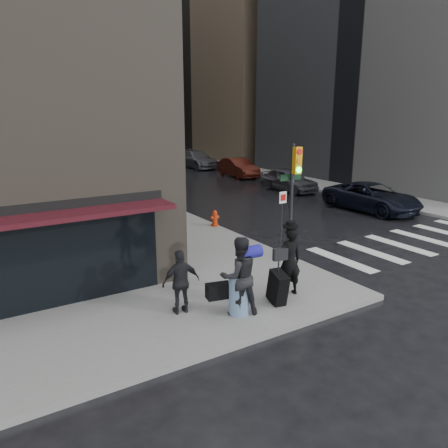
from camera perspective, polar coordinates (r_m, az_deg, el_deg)
The scene contains 18 objects.
ground at distance 12.93m, azimuth 7.46°, elevation -8.64°, with size 140.00×140.00×0.00m, color black.
sidewalk_left at distance 37.23m, azimuth -20.01°, elevation 6.15°, with size 4.00×50.00×0.15m, color slate.
sidewalk_right at distance 42.12m, azimuth -1.68°, elevation 7.94°, with size 3.00×50.00×0.15m, color slate.
crosswalk at distance 18.90m, azimuth 23.36°, elevation -2.13°, with size 8.50×3.00×0.01m.
bldg_right_far at distance 75.41m, azimuth -5.74°, elevation 20.37°, with size 22.00×20.00×25.00m, color slate.
bldg_distant at distance 88.81m, azimuth -24.62°, elevation 20.60°, with size 40.00×12.00×32.00m, color slate.
man_overcoat at distance 11.91m, azimuth 8.22°, elevation -5.35°, with size 1.26×1.02×2.12m.
man_jeans at distance 10.76m, azimuth 1.92°, elevation -6.79°, with size 1.41×0.99×2.01m.
man_greycoat at distance 10.94m, azimuth -5.64°, elevation -7.52°, with size 1.00×0.51×1.64m.
traffic_light at distance 14.67m, azimuth 8.97°, elevation 4.96°, with size 0.97×0.43×3.88m.
fire_hydrant at distance 19.03m, azimuth -1.22°, elevation 0.66°, with size 0.39×0.31×0.71m.
parked_car_0 at distance 23.73m, azimuth 18.74°, elevation 3.34°, with size 2.38×5.16×1.43m, color black.
parked_car_1 at distance 28.34m, azimuth 8.41°, elevation 5.76°, with size 1.73×4.31×1.47m, color #44454A.
parked_car_2 at distance 33.93m, azimuth 1.83°, elevation 7.37°, with size 1.53×4.39×1.45m, color #45150D.
parked_car_3 at distance 39.55m, azimuth -3.65°, elevation 8.45°, with size 2.10×5.16×1.50m, color #535358.
parked_car_4 at distance 45.49m, azimuth -7.67°, elevation 9.15°, with size 1.72×4.27×1.45m, color #3E3E42.
parked_car_5 at distance 51.44m, azimuth -11.19°, elevation 9.74°, with size 1.71×4.90×1.61m, color #45454A.
parked_car_6 at distance 57.85m, azimuth -13.10°, elevation 10.17°, with size 2.66×5.78×1.61m, color black.
Camera 1 is at (-7.64, -9.08, 5.12)m, focal length 35.00 mm.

